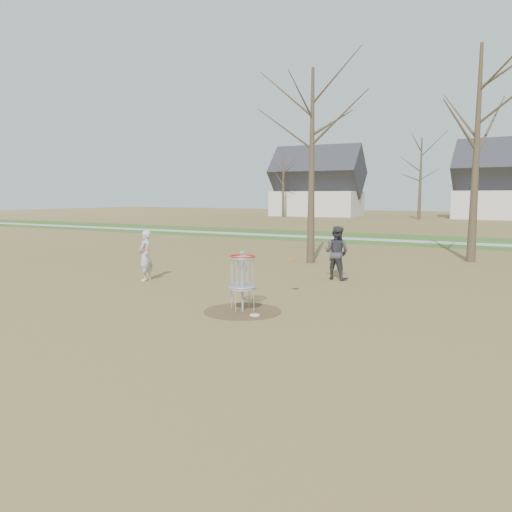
% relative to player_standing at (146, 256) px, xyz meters
% --- Properties ---
extents(ground, '(160.00, 160.00, 0.00)m').
position_rel_player_standing_xyz_m(ground, '(4.82, -2.10, -0.79)').
color(ground, brown).
rests_on(ground, ground).
extents(green_band, '(160.00, 8.00, 0.01)m').
position_rel_player_standing_xyz_m(green_band, '(4.82, 18.90, -0.79)').
color(green_band, '#2D5119').
rests_on(green_band, ground).
extents(footpath, '(160.00, 1.50, 0.01)m').
position_rel_player_standing_xyz_m(footpath, '(4.82, 17.90, -0.78)').
color(footpath, '#9E9E99').
rests_on(footpath, green_band).
extents(dirt_circle, '(1.80, 1.80, 0.01)m').
position_rel_player_standing_xyz_m(dirt_circle, '(4.82, -2.10, -0.79)').
color(dirt_circle, '#47331E').
rests_on(dirt_circle, ground).
extents(player_standing, '(0.49, 0.64, 1.58)m').
position_rel_player_standing_xyz_m(player_standing, '(0.00, 0.00, 0.00)').
color(player_standing, silver).
rests_on(player_standing, ground).
extents(player_throwing, '(0.90, 0.75, 1.70)m').
position_rel_player_standing_xyz_m(player_throwing, '(5.10, 3.20, 0.06)').
color(player_throwing, '#37363B').
rests_on(player_throwing, ground).
extents(disc_grounded, '(0.22, 0.22, 0.02)m').
position_rel_player_standing_xyz_m(disc_grounded, '(5.29, -2.35, -0.77)').
color(disc_grounded, white).
rests_on(disc_grounded, dirt_circle).
extents(discs_in_play, '(5.04, 0.43, 0.07)m').
position_rel_player_standing_xyz_m(discs_in_play, '(2.76, -0.16, 0.21)').
color(discs_in_play, '#FB510D').
rests_on(discs_in_play, ground).
extents(disc_golf_basket, '(0.64, 0.64, 1.35)m').
position_rel_player_standing_xyz_m(disc_golf_basket, '(4.82, -2.10, 0.12)').
color(disc_golf_basket, '#9EA3AD').
rests_on(disc_golf_basket, ground).
extents(bare_trees, '(52.62, 44.98, 9.00)m').
position_rel_player_standing_xyz_m(bare_trees, '(6.60, 33.69, 4.56)').
color(bare_trees, '#382B1E').
rests_on(bare_trees, ground).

